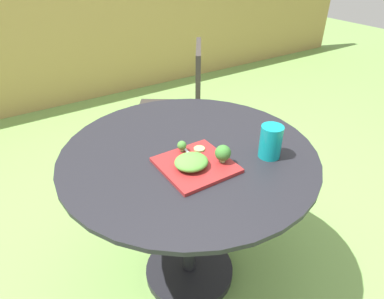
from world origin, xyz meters
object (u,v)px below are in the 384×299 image
(patio_chair, at_px, (182,102))
(salad_plate, at_px, (196,165))
(fork, at_px, (191,157))
(drinking_glass, at_px, (270,143))

(patio_chair, distance_m, salad_plate, 1.08)
(patio_chair, bearing_deg, salad_plate, -118.31)
(patio_chair, relative_size, salad_plate, 3.57)
(salad_plate, relative_size, fork, 1.63)
(patio_chair, relative_size, fork, 5.82)
(salad_plate, height_order, drinking_glass, drinking_glass)
(patio_chair, distance_m, drinking_glass, 1.08)
(salad_plate, xyz_separation_m, fork, (0.01, 0.04, 0.01))
(salad_plate, xyz_separation_m, drinking_glass, (0.28, -0.09, 0.05))
(salad_plate, distance_m, drinking_glass, 0.30)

